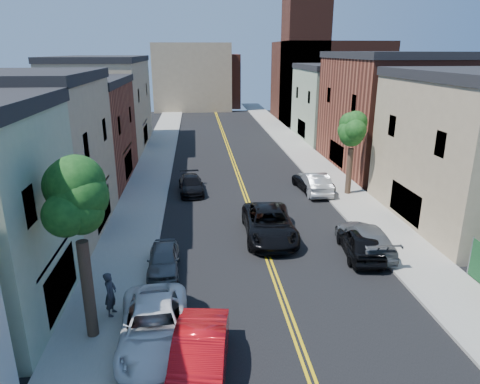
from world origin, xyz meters
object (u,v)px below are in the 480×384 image
object	(u,v)px
grey_car_left	(164,259)
black_suv_lane	(269,224)
black_car_left	(191,185)
silver_car_right	(315,183)
dark_car_right_far	(312,181)
white_pickup	(154,327)
black_car_right	(361,242)
pedestrian_left	(110,294)
red_sedan	(199,360)
grey_car_right	(365,238)

from	to	relation	value
grey_car_left	black_suv_lane	distance (m)	6.99
black_car_left	silver_car_right	xyz separation A→B (m)	(9.68, -0.98, 0.17)
dark_car_right_far	white_pickup	bearing A→B (deg)	52.19
black_suv_lane	silver_car_right	bearing A→B (deg)	60.17
black_suv_lane	grey_car_left	bearing A→B (deg)	-147.30
black_car_left	dark_car_right_far	size ratio (longest dim) A/B	0.94
black_car_left	silver_car_right	size ratio (longest dim) A/B	0.90
black_car_right	silver_car_right	xyz separation A→B (m)	(0.47, 11.06, 0.03)
white_pickup	grey_car_left	size ratio (longest dim) A/B	1.45
pedestrian_left	white_pickup	bearing A→B (deg)	-125.84
white_pickup	dark_car_right_far	distance (m)	21.35
white_pickup	silver_car_right	size ratio (longest dim) A/B	1.13
red_sedan	pedestrian_left	size ratio (longest dim) A/B	2.64
white_pickup	black_car_right	bearing A→B (deg)	28.10
red_sedan	black_car_left	world-z (taller)	red_sedan
red_sedan	white_pickup	bearing A→B (deg)	136.13
white_pickup	silver_car_right	bearing A→B (deg)	54.43
dark_car_right_far	black_car_right	bearing A→B (deg)	80.81
white_pickup	black_car_left	distance (m)	18.55
grey_car_left	dark_car_right_far	bearing A→B (deg)	47.85
white_pickup	pedestrian_left	bearing A→B (deg)	130.61
white_pickup	black_car_right	world-z (taller)	black_car_right
white_pickup	black_car_right	distance (m)	12.33
black_suv_lane	pedestrian_left	bearing A→B (deg)	-135.05
red_sedan	grey_car_left	bearing A→B (deg)	109.23
grey_car_left	grey_car_right	size ratio (longest dim) A/B	0.72
black_suv_lane	black_car_right	bearing A→B (deg)	-31.13
white_pickup	grey_car_left	world-z (taller)	white_pickup
red_sedan	dark_car_right_far	distance (m)	22.40
red_sedan	dark_car_right_far	bearing A→B (deg)	72.54
black_car_right	dark_car_right_far	xyz separation A→B (m)	(0.47, 11.86, -0.12)
red_sedan	dark_car_right_far	world-z (taller)	red_sedan
grey_car_right	grey_car_left	bearing A→B (deg)	7.46
grey_car_left	silver_car_right	bearing A→B (deg)	45.98
black_car_left	grey_car_right	bearing A→B (deg)	-53.93
dark_car_right_far	pedestrian_left	size ratio (longest dim) A/B	2.49
grey_car_left	silver_car_right	size ratio (longest dim) A/B	0.78
grey_car_left	grey_car_right	distance (m)	11.06
red_sedan	pedestrian_left	world-z (taller)	pedestrian_left
silver_car_right	dark_car_right_far	xyz separation A→B (m)	(0.00, 0.80, -0.15)
red_sedan	silver_car_right	distance (m)	21.67
white_pickup	silver_car_right	distance (m)	20.67
black_car_left	grey_car_right	world-z (taller)	grey_car_right
white_pickup	black_suv_lane	xyz separation A→B (m)	(5.96, 9.40, 0.09)
grey_car_left	black_car_right	world-z (taller)	black_car_right
red_sedan	grey_car_right	distance (m)	12.99
silver_car_right	black_car_left	bearing A→B (deg)	-4.79
black_suv_lane	dark_car_right_far	bearing A→B (deg)	62.51
red_sedan	dark_car_right_far	xyz separation A→B (m)	(9.30, 20.37, -0.17)
black_car_right	dark_car_right_far	world-z (taller)	black_car_right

